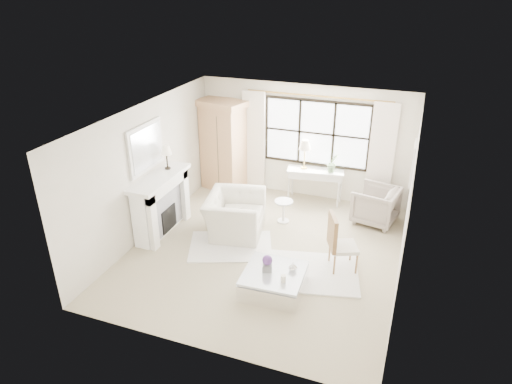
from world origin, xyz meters
TOP-DOWN VIEW (x-y plane):
  - floor at (0.00, 0.00)m, footprint 5.50×5.50m
  - ceiling at (0.00, 0.00)m, footprint 5.50×5.50m
  - wall_back at (0.00, 2.75)m, footprint 5.00×0.00m
  - wall_front at (0.00, -2.75)m, footprint 5.00×0.00m
  - wall_left at (-2.50, 0.00)m, footprint 0.00×5.50m
  - wall_right at (2.50, 0.00)m, footprint 0.00×5.50m
  - window_pane at (0.30, 2.73)m, footprint 2.40×0.02m
  - window_frame at (0.30, 2.72)m, footprint 2.50×0.04m
  - curtain_rod at (0.30, 2.67)m, footprint 3.30×0.04m
  - curtain_left at (-1.20, 2.65)m, footprint 0.55×0.10m
  - curtain_right at (1.80, 2.65)m, footprint 0.55×0.10m
  - fireplace at (-2.27, 0.00)m, footprint 0.58×1.66m
  - mirror_frame at (-2.47, 0.00)m, footprint 0.05×1.15m
  - mirror_glass at (-2.44, 0.00)m, footprint 0.02×1.00m
  - art_frame at (2.47, 1.70)m, footprint 0.04×0.62m
  - art_canvas at (2.45, 1.70)m, footprint 0.01×0.52m
  - mantel_lamp at (-2.27, 0.40)m, footprint 0.22×0.22m
  - armoire at (-1.92, 2.42)m, footprint 1.26×0.96m
  - console_table at (0.39, 2.48)m, footprint 1.35×0.64m
  - console_lamp at (0.11, 2.48)m, footprint 0.28×0.28m
  - orchid_plant at (0.77, 2.47)m, footprint 0.32×0.31m
  - side_table at (-0.00, 1.25)m, footprint 0.40×0.40m
  - rug_left at (-0.68, -0.09)m, footprint 1.91×1.64m
  - rug_right at (1.02, -0.40)m, footprint 1.95×1.63m
  - club_armchair at (-0.82, 0.47)m, footprint 1.33×1.46m
  - wingback_chair at (1.85, 1.94)m, footprint 1.04×1.02m
  - french_chair at (1.50, -0.07)m, footprint 0.64×0.63m
  - coffee_table at (0.55, -1.10)m, footprint 1.04×1.04m
  - planter_box at (0.42, -1.10)m, footprint 0.20×0.20m
  - planter_flowers at (0.42, -1.10)m, footprint 0.17×0.17m
  - pillar_candle at (0.77, -1.31)m, footprint 0.09×0.09m
  - coffee_vase at (0.83, -0.96)m, footprint 0.17×0.17m

SIDE VIEW (x-z plane):
  - floor at x=0.00m, z-range 0.00..0.00m
  - rug_left at x=-0.68m, z-range 0.00..0.03m
  - rug_right at x=1.02m, z-range 0.00..0.03m
  - coffee_table at x=0.55m, z-range -0.01..0.37m
  - french_chair at x=1.50m, z-range -0.23..0.85m
  - side_table at x=0.00m, z-range 0.08..0.58m
  - wingback_chair at x=1.85m, z-range 0.00..0.80m
  - console_table at x=0.39m, z-range 0.00..0.80m
  - club_armchair at x=-0.82m, z-range 0.00..0.83m
  - planter_box at x=0.42m, z-range 0.38..0.50m
  - pillar_candle at x=0.77m, z-range 0.38..0.50m
  - coffee_vase at x=0.83m, z-range 0.38..0.53m
  - planter_flowers at x=0.42m, z-range 0.50..0.67m
  - fireplace at x=-2.27m, z-range 0.02..1.28m
  - orchid_plant at x=0.77m, z-range 0.80..1.26m
  - armoire at x=-1.92m, z-range 0.02..2.26m
  - curtain_left at x=-1.20m, z-range 0.00..2.47m
  - curtain_right at x=1.80m, z-range 0.00..2.47m
  - wall_left at x=-2.50m, z-range -1.40..4.10m
  - wall_right at x=2.50m, z-range -1.40..4.10m
  - wall_back at x=0.00m, z-range -1.15..3.85m
  - wall_front at x=0.00m, z-range -1.15..3.85m
  - console_lamp at x=0.11m, z-range 1.01..1.70m
  - art_frame at x=2.47m, z-range 1.14..1.96m
  - art_canvas at x=2.45m, z-range 1.19..1.91m
  - window_pane at x=0.30m, z-range 0.85..2.35m
  - window_frame at x=0.30m, z-range 0.85..2.35m
  - mantel_lamp at x=-2.27m, z-range 1.40..1.91m
  - mirror_frame at x=-2.47m, z-range 1.37..2.31m
  - mirror_glass at x=-2.44m, z-range 1.44..2.24m
  - curtain_rod at x=0.30m, z-range 2.45..2.49m
  - ceiling at x=0.00m, z-range 2.70..2.70m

